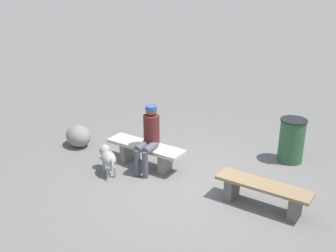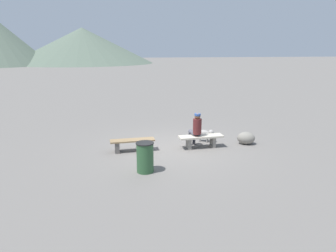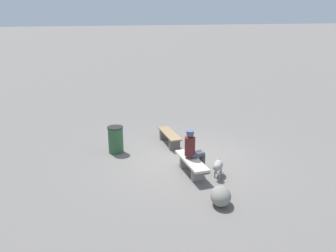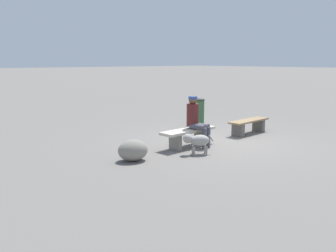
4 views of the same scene
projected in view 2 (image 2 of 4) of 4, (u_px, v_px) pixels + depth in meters
ground at (171, 149)px, 11.18m from camera, size 210.00×210.00×0.06m
bench_left at (133, 143)px, 10.78m from camera, size 1.56×0.48×0.43m
bench_right at (201, 139)px, 11.14m from camera, size 1.64×0.52×0.45m
seated_person at (196, 128)px, 11.10m from camera, size 0.39×0.64×1.29m
dog at (206, 133)px, 11.84m from camera, size 0.64×0.49×0.50m
trash_bin at (145, 157)px, 8.93m from camera, size 0.52×0.52×0.90m
boulder at (246, 138)px, 11.59m from camera, size 0.79×0.69×0.47m
distant_peak_1 at (83, 46)px, 71.32m from camera, size 32.47×32.47×8.05m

